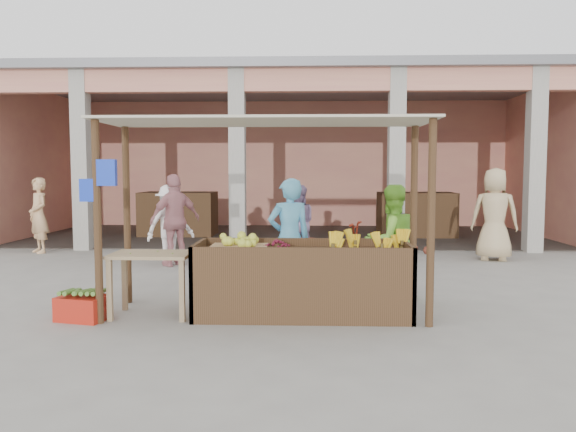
{
  "coord_description": "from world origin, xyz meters",
  "views": [
    {
      "loc": [
        0.56,
        -6.78,
        1.76
      ],
      "look_at": [
        0.28,
        1.2,
        1.13
      ],
      "focal_mm": 35.0,
      "sensor_mm": 36.0,
      "label": 1
    }
  ],
  "objects_px": {
    "fruit_stall": "(302,283)",
    "vendor_green": "(391,239)",
    "vendor_blue": "(289,234)",
    "motorcycle": "(324,251)",
    "side_table": "(152,264)",
    "red_crate": "(83,308)"
  },
  "relations": [
    {
      "from": "fruit_stall",
      "to": "vendor_green",
      "type": "distance_m",
      "value": 1.59
    },
    {
      "from": "fruit_stall",
      "to": "motorcycle",
      "type": "xyz_separation_m",
      "value": [
        0.32,
        1.93,
        0.12
      ]
    },
    {
      "from": "red_crate",
      "to": "fruit_stall",
      "type": "bearing_deg",
      "value": 19.99
    },
    {
      "from": "vendor_blue",
      "to": "motorcycle",
      "type": "relative_size",
      "value": 0.9
    },
    {
      "from": "red_crate",
      "to": "motorcycle",
      "type": "height_order",
      "value": "motorcycle"
    },
    {
      "from": "vendor_green",
      "to": "red_crate",
      "type": "bearing_deg",
      "value": -3.5
    },
    {
      "from": "side_table",
      "to": "motorcycle",
      "type": "bearing_deg",
      "value": 43.6
    },
    {
      "from": "fruit_stall",
      "to": "side_table",
      "type": "relative_size",
      "value": 2.7
    },
    {
      "from": "vendor_green",
      "to": "motorcycle",
      "type": "bearing_deg",
      "value": -69.58
    },
    {
      "from": "red_crate",
      "to": "motorcycle",
      "type": "xyz_separation_m",
      "value": [
        2.92,
        2.24,
        0.37
      ]
    },
    {
      "from": "vendor_blue",
      "to": "red_crate",
      "type": "bearing_deg",
      "value": 9.47
    },
    {
      "from": "side_table",
      "to": "vendor_green",
      "type": "xyz_separation_m",
      "value": [
        3.05,
        1.02,
        0.2
      ]
    },
    {
      "from": "fruit_stall",
      "to": "vendor_green",
      "type": "bearing_deg",
      "value": 37.62
    },
    {
      "from": "vendor_blue",
      "to": "motorcycle",
      "type": "height_order",
      "value": "vendor_blue"
    },
    {
      "from": "fruit_stall",
      "to": "vendor_green",
      "type": "xyz_separation_m",
      "value": [
        1.21,
        0.93,
        0.44
      ]
    },
    {
      "from": "red_crate",
      "to": "vendor_green",
      "type": "height_order",
      "value": "vendor_green"
    },
    {
      "from": "red_crate",
      "to": "vendor_green",
      "type": "distance_m",
      "value": 4.07
    },
    {
      "from": "red_crate",
      "to": "vendor_blue",
      "type": "bearing_deg",
      "value": 41.24
    },
    {
      "from": "fruit_stall",
      "to": "vendor_green",
      "type": "height_order",
      "value": "vendor_green"
    },
    {
      "from": "side_table",
      "to": "motorcycle",
      "type": "relative_size",
      "value": 0.49
    },
    {
      "from": "vendor_blue",
      "to": "vendor_green",
      "type": "xyz_separation_m",
      "value": [
        1.41,
        -0.04,
        -0.06
      ]
    },
    {
      "from": "side_table",
      "to": "red_crate",
      "type": "xyz_separation_m",
      "value": [
        -0.77,
        -0.23,
        -0.49
      ]
    }
  ]
}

